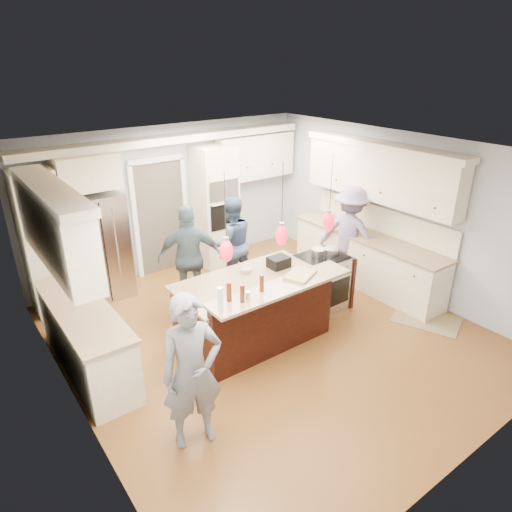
{
  "coord_description": "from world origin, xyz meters",
  "views": [
    {
      "loc": [
        -3.57,
        -4.48,
        3.83
      ],
      "look_at": [
        0.0,
        0.35,
        1.15
      ],
      "focal_mm": 32.0,
      "sensor_mm": 36.0,
      "label": 1
    }
  ],
  "objects_px": {
    "person_bar_end": "(192,372)",
    "person_far_left": "(232,243)",
    "refrigerator": "(98,247)",
    "island_range": "(321,282)",
    "kitchen_island": "(254,309)"
  },
  "relations": [
    {
      "from": "person_bar_end",
      "to": "island_range",
      "type": "bearing_deg",
      "value": 35.52
    },
    {
      "from": "refrigerator",
      "to": "person_far_left",
      "type": "distance_m",
      "value": 2.21
    },
    {
      "from": "island_range",
      "to": "person_bar_end",
      "type": "height_order",
      "value": "person_bar_end"
    },
    {
      "from": "refrigerator",
      "to": "island_range",
      "type": "distance_m",
      "value": 3.71
    },
    {
      "from": "person_far_left",
      "to": "kitchen_island",
      "type": "bearing_deg",
      "value": 78.51
    },
    {
      "from": "island_range",
      "to": "person_bar_end",
      "type": "bearing_deg",
      "value": -157.75
    },
    {
      "from": "island_range",
      "to": "refrigerator",
      "type": "bearing_deg",
      "value": 137.41
    },
    {
      "from": "kitchen_island",
      "to": "island_range",
      "type": "xyz_separation_m",
      "value": [
        1.41,
        0.08,
        -0.03
      ]
    },
    {
      "from": "person_bar_end",
      "to": "person_far_left",
      "type": "relative_size",
      "value": 1.05
    },
    {
      "from": "island_range",
      "to": "person_far_left",
      "type": "xyz_separation_m",
      "value": [
        -0.76,
        1.45,
        0.38
      ]
    },
    {
      "from": "island_range",
      "to": "kitchen_island",
      "type": "bearing_deg",
      "value": -176.9
    },
    {
      "from": "refrigerator",
      "to": "kitchen_island",
      "type": "relative_size",
      "value": 0.86
    },
    {
      "from": "refrigerator",
      "to": "kitchen_island",
      "type": "xyz_separation_m",
      "value": [
        1.3,
        -2.57,
        -0.41
      ]
    },
    {
      "from": "refrigerator",
      "to": "kitchen_island",
      "type": "bearing_deg",
      "value": -63.1
    },
    {
      "from": "refrigerator",
      "to": "kitchen_island",
      "type": "distance_m",
      "value": 2.91
    }
  ]
}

